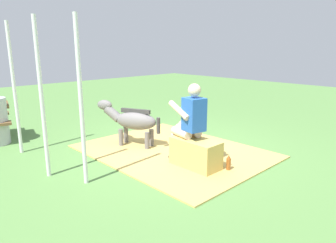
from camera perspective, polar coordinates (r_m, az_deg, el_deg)
name	(u,v)px	position (r m, az deg, el deg)	size (l,w,h in m)	color
ground_plane	(172,150)	(5.82, 0.76, -5.35)	(24.00, 24.00, 0.00)	#568442
hay_patch	(173,151)	(5.74, 0.98, -5.48)	(3.28, 2.53, 0.02)	tan
hay_bale	(196,154)	(4.97, 5.10, -5.94)	(0.80, 0.40, 0.47)	tan
person_seated	(190,121)	(4.94, 3.99, 0.15)	(0.70, 0.50, 1.35)	beige
pony_standing	(132,120)	(5.96, -6.73, 0.23)	(1.26, 0.74, 0.88)	slate
pony_lying	(186,127)	(6.73, 3.33, -1.04)	(0.91, 1.29, 0.42)	beige
soda_bottle	(229,163)	(4.95, 11.10, -7.56)	(0.07, 0.07, 0.26)	brown
tent_pole_left	(81,103)	(4.32, -15.75, 3.32)	(0.06, 0.06, 2.32)	silver
tent_pole_right	(14,90)	(6.07, -26.48, 5.29)	(0.06, 0.06, 2.32)	silver
tent_pole_mid	(42,100)	(4.75, -22.26, 3.74)	(0.06, 0.06, 2.32)	silver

